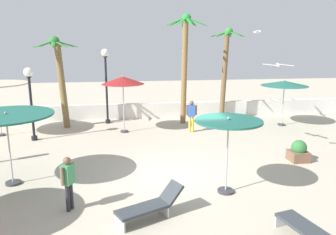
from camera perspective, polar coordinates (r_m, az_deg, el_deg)
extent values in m
plane|color=#B2A893|center=(11.95, 2.16, -10.05)|extent=(56.00, 56.00, 0.00)
cube|color=silver|center=(20.55, -2.30, 1.19)|extent=(25.20, 0.30, 0.93)
cylinder|color=#333338|center=(18.80, -26.36, -2.64)|extent=(0.38, 0.38, 0.08)
cylinder|color=#333338|center=(19.90, 18.65, -1.14)|extent=(0.41, 0.41, 0.08)
cylinder|color=#A5A5AD|center=(19.68, 18.88, 1.97)|extent=(0.05, 0.05, 2.28)
cone|color=#1E594C|center=(19.49, 19.15, 5.50)|extent=(2.55, 2.55, 0.27)
sphere|color=#99999E|center=(19.47, 19.18, 5.96)|extent=(0.08, 0.08, 0.08)
cylinder|color=#333338|center=(17.62, -7.40, -2.34)|extent=(0.41, 0.41, 0.08)
cylinder|color=#A5A5AD|center=(17.34, -7.52, 1.61)|extent=(0.05, 0.05, 2.56)
cone|color=maroon|center=(17.12, -7.67, 6.29)|extent=(2.16, 2.16, 0.39)
sphere|color=#99999E|center=(17.09, -7.69, 6.97)|extent=(0.08, 0.08, 0.08)
cylinder|color=#333338|center=(11.00, 9.74, -12.15)|extent=(0.52, 0.52, 0.08)
cylinder|color=#A5A5AD|center=(10.57, 9.97, -6.61)|extent=(0.05, 0.05, 2.33)
cylinder|color=#1E594C|center=(10.24, 10.22, -0.56)|extent=(2.04, 2.04, 0.06)
sphere|color=#99999E|center=(10.22, 10.24, -0.11)|extent=(0.08, 0.08, 0.08)
cylinder|color=#333338|center=(12.52, -24.75, -10.01)|extent=(0.49, 0.49, 0.08)
cylinder|color=#A5A5AD|center=(12.14, -25.27, -5.01)|extent=(0.05, 0.05, 2.37)
cylinder|color=#1E594C|center=(11.85, -25.81, 0.37)|extent=(2.95, 2.95, 0.06)
sphere|color=#99999E|center=(11.84, -25.85, 0.71)|extent=(0.08, 0.08, 0.08)
cylinder|color=brown|center=(18.96, 2.77, 7.66)|extent=(0.41, 0.31, 5.82)
sphere|color=#22832F|center=(18.93, 3.18, 16.45)|extent=(0.50, 0.50, 0.50)
ellipsoid|color=#22832F|center=(19.16, 4.98, 15.87)|extent=(1.21, 0.41, 0.48)
ellipsoid|color=#22832F|center=(19.48, 4.04, 15.84)|extent=(0.89, 1.07, 0.48)
ellipsoid|color=#22832F|center=(19.53, 2.80, 15.85)|extent=(0.21, 1.20, 0.48)
ellipsoid|color=#22832F|center=(19.27, 1.56, 15.89)|extent=(1.00, 0.98, 0.48)
ellipsoid|color=#22832F|center=(18.73, 1.30, 15.98)|extent=(1.21, 0.37, 0.48)
ellipsoid|color=#22832F|center=(18.36, 2.28, 16.03)|extent=(0.88, 1.07, 0.48)
ellipsoid|color=#22832F|center=(18.31, 3.62, 16.02)|extent=(0.23, 1.20, 0.48)
ellipsoid|color=#22832F|center=(18.59, 4.85, 15.96)|extent=(0.99, 0.98, 0.48)
cylinder|color=brown|center=(19.97, 9.50, 6.80)|extent=(0.46, 0.29, 5.14)
sphere|color=#2B7E31|center=(19.91, 10.28, 14.16)|extent=(0.46, 0.46, 0.46)
ellipsoid|color=#2B7E31|center=(20.15, 11.65, 13.67)|extent=(1.05, 0.35, 0.36)
ellipsoid|color=#2B7E31|center=(20.44, 10.40, 13.71)|extent=(0.59, 1.03, 0.36)
ellipsoid|color=#2B7E31|center=(20.28, 9.16, 13.77)|extent=(0.66, 1.01, 0.36)
ellipsoid|color=#2B7E31|center=(19.82, 8.71, 13.80)|extent=(1.05, 0.33, 0.36)
ellipsoid|color=#2B7E31|center=(19.40, 9.81, 13.78)|extent=(0.75, 0.97, 0.36)
ellipsoid|color=#2B7E31|center=(19.51, 11.33, 13.71)|extent=(0.60, 1.03, 0.36)
cylinder|color=brown|center=(18.86, -17.50, 5.19)|extent=(0.58, 0.34, 4.61)
sphere|color=#2B6D30|center=(18.75, -18.72, 12.13)|extent=(0.54, 0.54, 0.54)
ellipsoid|color=#2B6D30|center=(18.76, -16.82, 11.84)|extent=(1.19, 0.41, 0.39)
ellipsoid|color=#2B6D30|center=(19.07, -17.12, 11.83)|extent=(1.01, 0.93, 0.39)
ellipsoid|color=#2B6D30|center=(19.32, -18.12, 11.77)|extent=(0.36, 1.19, 0.39)
ellipsoid|color=#2B6D30|center=(19.19, -19.94, 11.63)|extent=(1.06, 0.86, 0.39)
ellipsoid|color=#2B6D30|center=(18.97, -20.42, 11.59)|extent=(1.19, 0.40, 0.39)
ellipsoid|color=#2B6D30|center=(18.47, -20.35, 11.58)|extent=(1.04, 0.89, 0.39)
ellipsoid|color=#2B6D30|center=(18.15, -18.88, 11.67)|extent=(0.29, 1.19, 0.39)
ellipsoid|color=#2B6D30|center=(18.24, -17.68, 11.76)|extent=(0.93, 1.01, 0.39)
cylinder|color=black|center=(19.64, -10.16, -0.65)|extent=(0.28, 0.28, 0.20)
cylinder|color=black|center=(19.30, -10.37, 4.50)|extent=(0.12, 0.12, 3.77)
cylinder|color=black|center=(19.12, -10.60, 10.09)|extent=(0.22, 0.22, 0.06)
sphere|color=white|center=(19.11, -10.63, 10.74)|extent=(0.43, 0.43, 0.43)
cylinder|color=black|center=(17.31, -21.69, -3.26)|extent=(0.28, 0.28, 0.20)
cylinder|color=black|center=(16.99, -22.09, 1.31)|extent=(0.12, 0.12, 3.02)
cylinder|color=black|center=(16.77, -22.53, 6.37)|extent=(0.22, 0.22, 0.06)
sphere|color=white|center=(16.75, -22.60, 7.10)|extent=(0.43, 0.43, 0.43)
cube|color=#B7B7BC|center=(9.00, -8.19, -17.18)|extent=(0.27, 0.51, 0.35)
cube|color=#B7B7BC|center=(9.55, -0.88, -15.16)|extent=(0.27, 0.51, 0.35)
cube|color=#33383D|center=(9.17, -4.43, -15.22)|extent=(1.50, 1.10, 0.08)
cube|color=#33383D|center=(9.50, 0.58, -12.58)|extent=(0.70, 0.72, 0.52)
cube|color=#B7B7BC|center=(9.52, 19.09, -16.03)|extent=(0.54, 0.17, 0.35)
cube|color=#33383D|center=(9.03, 21.94, -16.71)|extent=(0.86, 1.49, 0.08)
cylinder|color=gold|center=(17.44, 3.71, -1.13)|extent=(0.12, 0.12, 0.83)
cylinder|color=gold|center=(17.46, 4.23, -1.13)|extent=(0.12, 0.12, 0.83)
cube|color=#3359B2|center=(17.29, 4.00, 1.16)|extent=(0.38, 0.28, 0.59)
sphere|color=brown|center=(17.21, 4.03, 2.49)|extent=(0.23, 0.23, 0.23)
cylinder|color=brown|center=(17.26, 3.21, 1.25)|extent=(0.08, 0.08, 0.53)
cylinder|color=brown|center=(17.31, 4.80, 1.26)|extent=(0.08, 0.08, 0.53)
cylinder|color=#26262D|center=(10.12, -16.10, -12.59)|extent=(0.12, 0.12, 0.79)
cylinder|color=#26262D|center=(10.00, -16.62, -12.94)|extent=(0.12, 0.12, 0.79)
cube|color=#3F8C59|center=(9.79, -16.62, -9.18)|extent=(0.37, 0.43, 0.56)
sphere|color=brown|center=(9.65, -16.77, -7.04)|extent=(0.22, 0.22, 0.22)
cylinder|color=brown|center=(9.96, -15.84, -8.56)|extent=(0.08, 0.08, 0.51)
cylinder|color=brown|center=(9.60, -17.45, -9.51)|extent=(0.08, 0.08, 0.51)
ellipsoid|color=white|center=(13.20, 18.18, 8.39)|extent=(0.20, 0.34, 0.12)
sphere|color=white|center=(13.36, 18.06, 8.58)|extent=(0.10, 0.10, 0.10)
cube|color=silver|center=(13.15, 16.98, 8.54)|extent=(0.57, 0.29, 0.08)
cube|color=silver|center=(13.25, 19.37, 8.40)|extent=(0.57, 0.29, 0.08)
ellipsoid|color=white|center=(18.45, 14.79, 13.82)|extent=(0.34, 0.21, 0.12)
sphere|color=white|center=(18.46, 15.33, 13.88)|extent=(0.10, 0.10, 0.10)
cube|color=silver|center=(18.75, 14.72, 13.86)|extent=(0.32, 0.62, 0.09)
cube|color=silver|center=(18.15, 14.86, 13.90)|extent=(0.32, 0.62, 0.11)
cube|color=brown|center=(14.33, 21.20, -6.11)|extent=(0.70, 0.70, 0.40)
sphere|color=#2D6B33|center=(14.23, 21.31, -4.77)|extent=(0.60, 0.60, 0.60)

